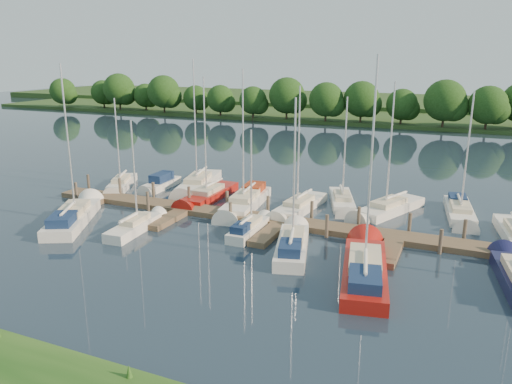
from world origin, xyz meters
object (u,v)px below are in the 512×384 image
at_px(sailboat_n_0, 121,185).
at_px(motorboat, 161,184).
at_px(sailboat_s_2, 249,229).
at_px(dock, 280,225).
at_px(sailboat_n_5, 298,208).

relative_size(sailboat_n_0, motorboat, 1.62).
height_order(motorboat, sailboat_s_2, sailboat_s_2).
bearing_deg(sailboat_s_2, motorboat, 146.51).
distance_m(dock, sailboat_s_2, 2.52).
xyz_separation_m(motorboat, sailboat_s_2, (12.44, -7.77, -0.03)).
bearing_deg(motorboat, sailboat_s_2, 146.17).
bearing_deg(sailboat_n_5, sailboat_n_0, 4.87).
xyz_separation_m(dock, sailboat_n_0, (-17.33, 4.38, 0.07)).
height_order(dock, sailboat_n_0, sailboat_n_0).
height_order(sailboat_n_0, sailboat_s_2, sailboat_n_0).
relative_size(dock, sailboat_n_0, 4.68).
height_order(dock, sailboat_s_2, sailboat_s_2).
relative_size(sailboat_n_0, sailboat_n_5, 0.85).
xyz_separation_m(sailboat_n_0, sailboat_n_5, (17.29, -0.18, -0.01)).
bearing_deg(motorboat, dock, 155.84).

